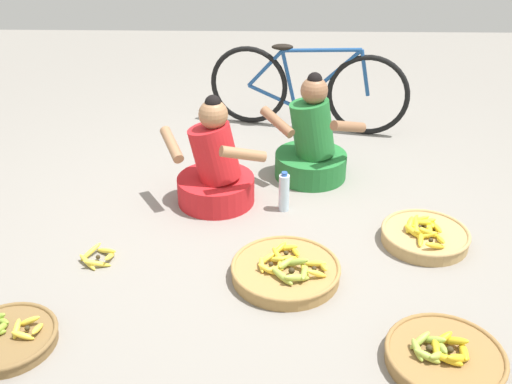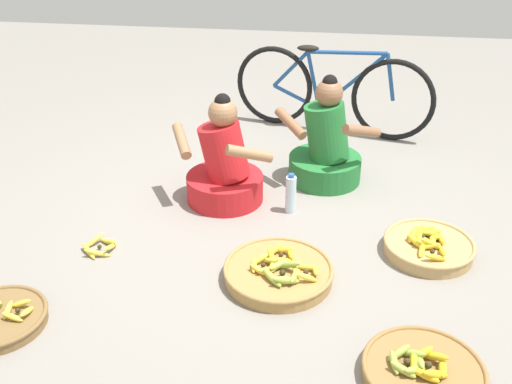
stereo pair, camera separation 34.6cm
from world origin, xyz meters
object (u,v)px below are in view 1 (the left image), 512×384
(water_bottle, at_px, (284,192))
(banana_basket_front_right, at_px, (425,235))
(banana_basket_front_left, at_px, (286,270))
(loose_bananas_near_bicycle, at_px, (98,257))
(vendor_woman_front, at_px, (215,170))
(banana_basket_back_right, at_px, (6,338))
(vendor_woman_behind, at_px, (312,145))
(bicycle_leaning, at_px, (307,88))
(banana_basket_back_center, at_px, (445,357))

(water_bottle, bearing_deg, banana_basket_front_right, -23.82)
(banana_basket_front_left, relative_size, banana_basket_front_right, 1.15)
(banana_basket_front_left, height_order, loose_bananas_near_bicycle, banana_basket_front_left)
(vendor_woman_front, height_order, banana_basket_front_right, vendor_woman_front)
(banana_basket_back_right, height_order, water_bottle, water_bottle)
(banana_basket_front_left, height_order, water_bottle, water_bottle)
(vendor_woman_behind, distance_m, banana_basket_front_right, 1.10)
(vendor_woman_front, relative_size, loose_bananas_near_bicycle, 3.29)
(water_bottle, bearing_deg, bicycle_leaning, 81.50)
(bicycle_leaning, xyz_separation_m, banana_basket_front_left, (-0.21, -2.15, -0.31))
(vendor_woman_front, relative_size, banana_basket_front_right, 1.43)
(banana_basket_front_left, bearing_deg, banana_basket_back_right, -157.48)
(banana_basket_back_center, height_order, water_bottle, water_bottle)
(banana_basket_front_left, relative_size, water_bottle, 2.19)
(bicycle_leaning, relative_size, water_bottle, 5.97)
(vendor_woman_behind, relative_size, banana_basket_back_center, 1.43)
(bicycle_leaning, relative_size, banana_basket_back_center, 3.02)
(banana_basket_back_right, distance_m, loose_bananas_near_bicycle, 0.74)
(bicycle_leaning, bearing_deg, loose_bananas_near_bicycle, -122.69)
(vendor_woman_front, relative_size, banana_basket_back_center, 1.38)
(banana_basket_back_right, relative_size, banana_basket_back_center, 0.87)
(banana_basket_front_right, bearing_deg, bicycle_leaning, 109.67)
(banana_basket_front_right, distance_m, water_bottle, 0.93)
(banana_basket_back_right, height_order, loose_bananas_near_bicycle, banana_basket_back_right)
(vendor_woman_front, relative_size, water_bottle, 2.72)
(water_bottle, bearing_deg, banana_basket_back_center, -62.75)
(vendor_woman_behind, distance_m, water_bottle, 0.54)
(banana_basket_back_center, bearing_deg, water_bottle, 117.25)
(banana_basket_back_right, height_order, banana_basket_front_left, banana_basket_front_left)
(banana_basket_front_left, xyz_separation_m, banana_basket_front_right, (0.85, 0.37, 0.00))
(banana_basket_front_right, height_order, water_bottle, water_bottle)
(bicycle_leaning, xyz_separation_m, banana_basket_front_right, (0.64, -1.78, -0.31))
(banana_basket_front_left, bearing_deg, vendor_woman_front, 118.47)
(vendor_woman_behind, height_order, banana_basket_back_right, vendor_woman_behind)
(banana_basket_back_right, distance_m, water_bottle, 1.88)
(banana_basket_back_right, bearing_deg, bicycle_leaning, 60.11)
(bicycle_leaning, bearing_deg, banana_basket_back_center, -79.80)
(banana_basket_back_right, height_order, banana_basket_back_center, banana_basket_back_center)
(vendor_woman_front, height_order, banana_basket_front_left, vendor_woman_front)
(banana_basket_front_right, bearing_deg, banana_basket_front_left, -156.48)
(vendor_woman_front, relative_size, banana_basket_front_left, 1.24)
(vendor_woman_front, distance_m, banana_basket_back_center, 1.90)
(bicycle_leaning, height_order, banana_basket_front_left, bicycle_leaning)
(banana_basket_back_center, height_order, banana_basket_front_right, banana_basket_front_right)
(vendor_woman_front, xyz_separation_m, loose_bananas_near_bicycle, (-0.63, -0.71, -0.21))
(vendor_woman_behind, bearing_deg, vendor_woman_front, -149.73)
(banana_basket_front_right, bearing_deg, vendor_woman_front, 159.96)
(banana_basket_back_center, relative_size, loose_bananas_near_bicycle, 2.39)
(banana_basket_front_left, distance_m, banana_basket_back_center, 0.96)
(vendor_woman_behind, bearing_deg, loose_bananas_near_bicycle, -139.52)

